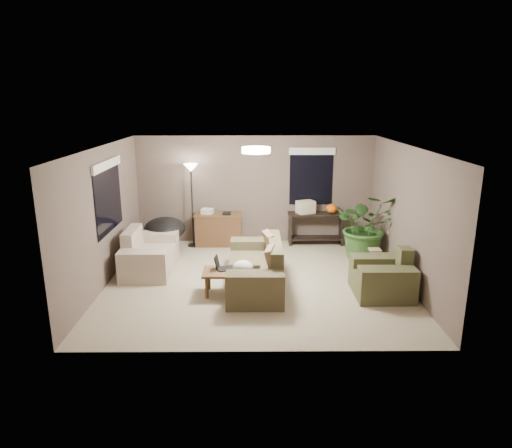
{
  "coord_description": "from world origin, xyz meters",
  "views": [
    {
      "loc": [
        -0.07,
        -7.99,
        3.3
      ],
      "look_at": [
        0.0,
        0.2,
        1.05
      ],
      "focal_mm": 32.0,
      "sensor_mm": 36.0,
      "label": 1
    }
  ],
  "objects_px": {
    "armchair": "(383,278)",
    "console_table": "(316,226)",
    "papasan_chair": "(165,232)",
    "desk": "(219,229)",
    "loveseat": "(149,256)",
    "houseplant": "(366,233)",
    "floor_lamp": "(191,178)",
    "cat_scratching_post": "(374,263)",
    "main_sofa": "(257,270)",
    "coffee_table": "(232,274)"
  },
  "relations": [
    {
      "from": "loveseat",
      "to": "floor_lamp",
      "type": "distance_m",
      "value": 2.14
    },
    {
      "from": "armchair",
      "to": "floor_lamp",
      "type": "distance_m",
      "value": 4.75
    },
    {
      "from": "console_table",
      "to": "houseplant",
      "type": "distance_m",
      "value": 1.37
    },
    {
      "from": "houseplant",
      "to": "console_table",
      "type": "bearing_deg",
      "value": 132.19
    },
    {
      "from": "loveseat",
      "to": "houseplant",
      "type": "height_order",
      "value": "houseplant"
    },
    {
      "from": "loveseat",
      "to": "console_table",
      "type": "distance_m",
      "value": 3.92
    },
    {
      "from": "desk",
      "to": "console_table",
      "type": "xyz_separation_m",
      "value": [
        2.27,
        0.04,
        0.06
      ]
    },
    {
      "from": "floor_lamp",
      "to": "cat_scratching_post",
      "type": "distance_m",
      "value": 4.36
    },
    {
      "from": "coffee_table",
      "to": "desk",
      "type": "height_order",
      "value": "desk"
    },
    {
      "from": "armchair",
      "to": "console_table",
      "type": "distance_m",
      "value": 2.99
    },
    {
      "from": "main_sofa",
      "to": "desk",
      "type": "bearing_deg",
      "value": 109.81
    },
    {
      "from": "loveseat",
      "to": "desk",
      "type": "xyz_separation_m",
      "value": [
        1.27,
        1.63,
        0.08
      ]
    },
    {
      "from": "loveseat",
      "to": "floor_lamp",
      "type": "relative_size",
      "value": 0.84
    },
    {
      "from": "armchair",
      "to": "cat_scratching_post",
      "type": "distance_m",
      "value": 1.0
    },
    {
      "from": "papasan_chair",
      "to": "houseplant",
      "type": "distance_m",
      "value": 4.35
    },
    {
      "from": "armchair",
      "to": "console_table",
      "type": "xyz_separation_m",
      "value": [
        -0.78,
        2.88,
        0.14
      ]
    },
    {
      "from": "cat_scratching_post",
      "to": "console_table",
      "type": "bearing_deg",
      "value": 115.11
    },
    {
      "from": "coffee_table",
      "to": "houseplant",
      "type": "distance_m",
      "value": 3.31
    },
    {
      "from": "floor_lamp",
      "to": "loveseat",
      "type": "bearing_deg",
      "value": -113.91
    },
    {
      "from": "loveseat",
      "to": "desk",
      "type": "bearing_deg",
      "value": 52.1
    },
    {
      "from": "armchair",
      "to": "desk",
      "type": "xyz_separation_m",
      "value": [
        -3.05,
        2.84,
        0.08
      ]
    },
    {
      "from": "papasan_chair",
      "to": "cat_scratching_post",
      "type": "distance_m",
      "value": 4.49
    },
    {
      "from": "floor_lamp",
      "to": "houseplant",
      "type": "distance_m",
      "value": 4.01
    },
    {
      "from": "main_sofa",
      "to": "houseplant",
      "type": "xyz_separation_m",
      "value": [
        2.31,
        1.46,
        0.27
      ]
    },
    {
      "from": "armchair",
      "to": "desk",
      "type": "height_order",
      "value": "armchair"
    },
    {
      "from": "houseplant",
      "to": "armchair",
      "type": "bearing_deg",
      "value": -94.12
    },
    {
      "from": "loveseat",
      "to": "floor_lamp",
      "type": "bearing_deg",
      "value": 66.09
    },
    {
      "from": "desk",
      "to": "console_table",
      "type": "relative_size",
      "value": 0.85
    },
    {
      "from": "loveseat",
      "to": "cat_scratching_post",
      "type": "relative_size",
      "value": 3.2
    },
    {
      "from": "main_sofa",
      "to": "papasan_chair",
      "type": "height_order",
      "value": "main_sofa"
    },
    {
      "from": "armchair",
      "to": "cat_scratching_post",
      "type": "bearing_deg",
      "value": 83.94
    },
    {
      "from": "main_sofa",
      "to": "cat_scratching_post",
      "type": "distance_m",
      "value": 2.35
    },
    {
      "from": "armchair",
      "to": "console_table",
      "type": "height_order",
      "value": "armchair"
    },
    {
      "from": "console_table",
      "to": "papasan_chair",
      "type": "distance_m",
      "value": 3.46
    },
    {
      "from": "coffee_table",
      "to": "floor_lamp",
      "type": "height_order",
      "value": "floor_lamp"
    },
    {
      "from": "main_sofa",
      "to": "console_table",
      "type": "height_order",
      "value": "main_sofa"
    },
    {
      "from": "papasan_chair",
      "to": "floor_lamp",
      "type": "relative_size",
      "value": 0.61
    },
    {
      "from": "main_sofa",
      "to": "armchair",
      "type": "distance_m",
      "value": 2.21
    },
    {
      "from": "console_table",
      "to": "floor_lamp",
      "type": "bearing_deg",
      "value": -177.67
    },
    {
      "from": "floor_lamp",
      "to": "armchair",
      "type": "bearing_deg",
      "value": -37.31
    },
    {
      "from": "loveseat",
      "to": "armchair",
      "type": "height_order",
      "value": "same"
    },
    {
      "from": "console_table",
      "to": "cat_scratching_post",
      "type": "xyz_separation_m",
      "value": [
        0.89,
        -1.89,
        -0.22
      ]
    },
    {
      "from": "armchair",
      "to": "desk",
      "type": "relative_size",
      "value": 0.91
    },
    {
      "from": "floor_lamp",
      "to": "cat_scratching_post",
      "type": "height_order",
      "value": "floor_lamp"
    },
    {
      "from": "armchair",
      "to": "console_table",
      "type": "relative_size",
      "value": 0.77
    },
    {
      "from": "armchair",
      "to": "floor_lamp",
      "type": "height_order",
      "value": "floor_lamp"
    },
    {
      "from": "loveseat",
      "to": "desk",
      "type": "distance_m",
      "value": 2.07
    },
    {
      "from": "coffee_table",
      "to": "cat_scratching_post",
      "type": "height_order",
      "value": "cat_scratching_post"
    },
    {
      "from": "cat_scratching_post",
      "to": "coffee_table",
      "type": "bearing_deg",
      "value": -161.18
    },
    {
      "from": "houseplant",
      "to": "floor_lamp",
      "type": "bearing_deg",
      "value": 166.62
    }
  ]
}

